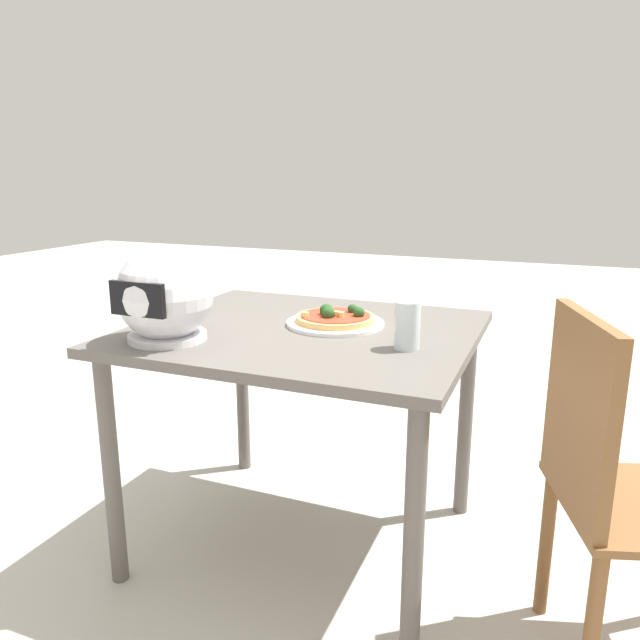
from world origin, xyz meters
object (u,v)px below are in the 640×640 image
(motorcycle_helmet, at_px, (165,296))
(chair_side, at_px, (613,479))
(dining_table, at_px, (305,356))
(drinking_glass, at_px, (407,325))
(pizza, at_px, (335,317))

(motorcycle_helmet, bearing_deg, chair_side, -175.75)
(dining_table, height_order, motorcycle_helmet, motorcycle_helmet)
(dining_table, bearing_deg, drinking_glass, 163.54)
(dining_table, xyz_separation_m, chair_side, (-0.87, 0.19, -0.15))
(dining_table, height_order, pizza, pizza)
(pizza, relative_size, chair_side, 0.27)
(dining_table, distance_m, pizza, 0.15)
(drinking_glass, bearing_deg, pizza, -31.67)
(pizza, relative_size, drinking_glass, 1.89)
(motorcycle_helmet, bearing_deg, dining_table, -137.88)
(dining_table, relative_size, chair_side, 1.13)
(drinking_glass, relative_size, chair_side, 0.14)
(pizza, bearing_deg, motorcycle_helmet, 41.55)
(chair_side, bearing_deg, dining_table, -12.12)
(dining_table, relative_size, motorcycle_helmet, 3.79)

